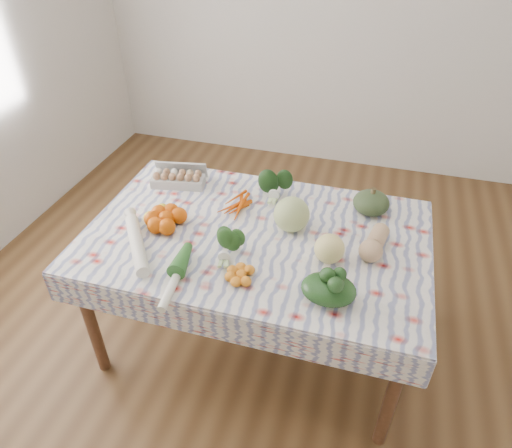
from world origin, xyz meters
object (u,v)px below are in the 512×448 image
at_px(egg_carton, 178,180).
at_px(kabocha_squash, 371,203).
at_px(butternut_squash, 375,242).
at_px(grapefruit, 329,249).
at_px(dining_table, 256,247).
at_px(cabbage, 292,214).

bearing_deg(egg_carton, kabocha_squash, -8.55).
height_order(kabocha_squash, butternut_squash, kabocha_squash).
bearing_deg(grapefruit, butternut_squash, 32.56).
bearing_deg(egg_carton, dining_table, -39.44).
xyz_separation_m(dining_table, kabocha_squash, (0.52, 0.34, 0.14)).
height_order(dining_table, butternut_squash, butternut_squash).
xyz_separation_m(egg_carton, butternut_squash, (1.11, -0.28, 0.01)).
relative_size(egg_carton, grapefruit, 2.16).
xyz_separation_m(dining_table, butternut_squash, (0.56, 0.02, 0.14)).
relative_size(egg_carton, butternut_squash, 1.25).
relative_size(kabocha_squash, butternut_squash, 0.79).
xyz_separation_m(dining_table, egg_carton, (-0.55, 0.30, 0.12)).
bearing_deg(kabocha_squash, dining_table, -146.94).
bearing_deg(egg_carton, cabbage, -27.70).
height_order(dining_table, grapefruit, grapefruit).
relative_size(egg_carton, cabbage, 1.68).
bearing_deg(cabbage, dining_table, -151.43).
xyz_separation_m(dining_table, cabbage, (0.16, 0.08, 0.17)).
relative_size(dining_table, grapefruit, 11.71).
xyz_separation_m(cabbage, grapefruit, (0.21, -0.18, -0.02)).
relative_size(dining_table, kabocha_squash, 8.64).
bearing_deg(grapefruit, egg_carton, 156.38).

